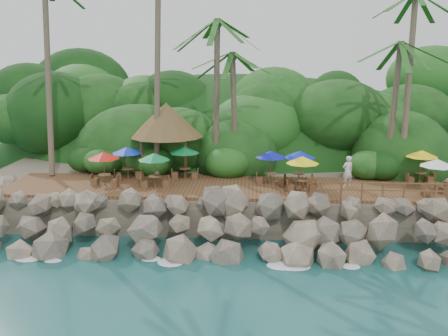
{
  "coord_description": "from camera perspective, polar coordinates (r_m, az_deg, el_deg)",
  "views": [
    {
      "loc": [
        1.66,
        -21.59,
        9.94
      ],
      "look_at": [
        0.0,
        6.0,
        3.4
      ],
      "focal_mm": 38.66,
      "sensor_mm": 36.0,
      "label": 1
    }
  ],
  "objects": [
    {
      "name": "foam_line",
      "position": [
        24.08,
        -0.83,
        -10.98
      ],
      "size": [
        25.2,
        0.8,
        0.06
      ],
      "color": "white",
      "rests_on": "ground"
    },
    {
      "name": "land_base",
      "position": [
        38.66,
        0.89,
        0.02
      ],
      "size": [
        32.0,
        25.2,
        2.1
      ],
      "primitive_type": "cube",
      "color": "gray",
      "rests_on": "ground"
    },
    {
      "name": "jungle_hill",
      "position": [
        46.2,
        1.3,
        0.88
      ],
      "size": [
        44.8,
        28.0,
        15.4
      ],
      "primitive_type": "ellipsoid",
      "color": "#143811",
      "rests_on": "ground"
    },
    {
      "name": "waiter",
      "position": [
        29.23,
        14.41,
        -0.38
      ],
      "size": [
        0.8,
        0.67,
        1.86
      ],
      "primitive_type": "imported",
      "rotation": [
        0.0,
        0.0,
        3.53
      ],
      "color": "silver",
      "rests_on": "terrace"
    },
    {
      "name": "dining_clusters",
      "position": [
        28.5,
        3.5,
        1.26
      ],
      "size": [
        20.78,
        4.69,
        2.05
      ],
      "color": "brown",
      "rests_on": "terrace"
    },
    {
      "name": "railing",
      "position": [
        27.27,
        19.4,
        -2.41
      ],
      "size": [
        8.3,
        0.1,
        1.0
      ],
      "color": "brown",
      "rests_on": "terrace"
    },
    {
      "name": "palms",
      "position": [
        30.52,
        2.13,
        18.31
      ],
      "size": [
        28.41,
        6.66,
        14.15
      ],
      "color": "brown",
      "rests_on": "ground"
    },
    {
      "name": "palapa",
      "position": [
        31.62,
        -6.82,
        5.67
      ],
      "size": [
        4.77,
        4.77,
        4.6
      ],
      "color": "brown",
      "rests_on": "ground"
    },
    {
      "name": "ground",
      "position": [
        23.82,
        -0.88,
        -11.35
      ],
      "size": [
        140.0,
        140.0,
        0.0
      ],
      "primitive_type": "plane",
      "color": "#19514F",
      "rests_on": "ground"
    },
    {
      "name": "jungle_foliage",
      "position": [
        37.95,
        0.82,
        -1.87
      ],
      "size": [
        44.0,
        16.0,
        12.0
      ],
      "primitive_type": null,
      "color": "#143811",
      "rests_on": "ground"
    },
    {
      "name": "seawall",
      "position": [
        25.23,
        -0.55,
        -7.08
      ],
      "size": [
        29.0,
        4.0,
        2.3
      ],
      "primitive_type": null,
      "color": "gray",
      "rests_on": "ground"
    },
    {
      "name": "terrace",
      "position": [
        28.7,
        0.0,
        -2.33
      ],
      "size": [
        26.0,
        5.0,
        0.2
      ],
      "primitive_type": "cube",
      "color": "brown",
      "rests_on": "land_base"
    }
  ]
}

